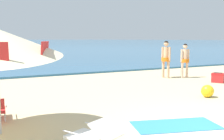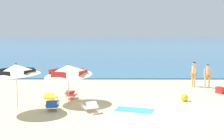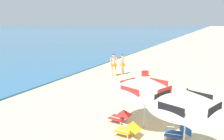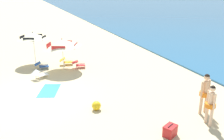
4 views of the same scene
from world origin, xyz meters
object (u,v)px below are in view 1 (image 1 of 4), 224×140
Objects in this scene: lounge_chair_beside_umbrella at (93,134)px; beach_ball at (207,91)px; person_standing_beside at (185,58)px; beach_towel at (176,125)px; person_standing_near_shore at (166,57)px; cooler_box at (218,78)px.

beach_ball is (4.91, 2.12, -0.07)m from lounge_chair_beside_umbrella.
lounge_chair_beside_umbrella is 0.64× the size of person_standing_beside.
lounge_chair_beside_umbrella reaches higher than beach_towel.
person_standing_near_shore is 2.56m from cooler_box.
person_standing_near_shore is 0.90m from person_standing_beside.
lounge_chair_beside_umbrella is 2.61× the size of beach_ball.
person_standing_beside is (0.81, -0.41, -0.08)m from person_standing_near_shore.
beach_ball is at bearing 23.40° from lounge_chair_beside_umbrella.
lounge_chair_beside_umbrella is at bearing -170.23° from beach_towel.
beach_towel is (-2.83, -1.77, -0.19)m from beach_ball.
beach_towel is at bearing -134.13° from person_standing_beside.
person_standing_near_shore is 7.54m from beach_towel.
beach_towel is (-5.36, -5.52, -0.92)m from person_standing_beside.
cooler_box reaches higher than beach_ball.
person_standing_near_shore is at bearing 153.28° from person_standing_beside.
beach_ball is (-2.53, -3.76, -0.73)m from person_standing_beside.
person_standing_near_shore reaches higher than beach_ball.
cooler_box is 1.52× the size of beach_ball.
person_standing_near_shore is at bearing 67.54° from beach_ball.
lounge_chair_beside_umbrella is at bearing -156.60° from beach_ball.
person_standing_beside reaches higher than beach_towel.
person_standing_near_shore is 4.58m from beach_ball.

